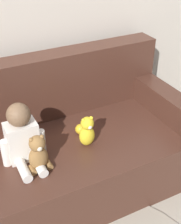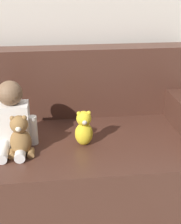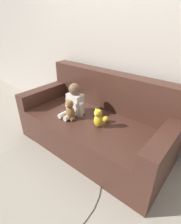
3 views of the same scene
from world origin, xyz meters
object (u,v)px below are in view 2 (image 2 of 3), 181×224
at_px(teddy_bear_brown, 20,137).
at_px(plush_toy_side, 83,128).
at_px(person_baby, 12,120).
at_px(toy_ball, 83,129).
at_px(couch, 57,148).

height_order(teddy_bear_brown, plush_toy_side, teddy_bear_brown).
bearing_deg(plush_toy_side, person_baby, 172.84).
distance_m(teddy_bear_brown, toy_ball, 0.42).
xyz_separation_m(teddy_bear_brown, toy_ball, (0.36, 0.20, -0.08)).
distance_m(person_baby, plush_toy_side, 0.41).
bearing_deg(person_baby, couch, 25.00).
height_order(teddy_bear_brown, toy_ball, teddy_bear_brown).
xyz_separation_m(couch, toy_ball, (0.17, -0.04, 0.15)).
xyz_separation_m(couch, plush_toy_side, (0.15, -0.17, 0.22)).
distance_m(person_baby, toy_ball, 0.44).
relative_size(person_baby, teddy_bear_brown, 1.60).
bearing_deg(toy_ball, teddy_bear_brown, -150.83).
bearing_deg(teddy_bear_brown, couch, 50.44).
height_order(person_baby, toy_ball, person_baby).
relative_size(couch, person_baby, 4.79).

